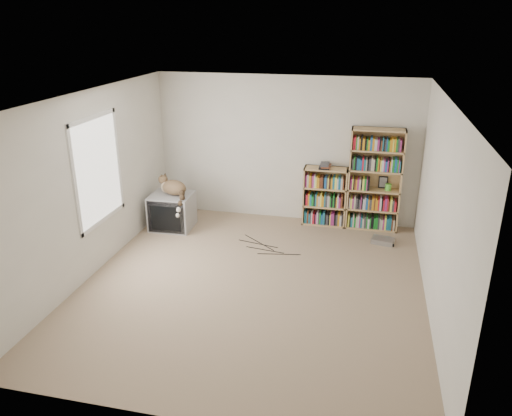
% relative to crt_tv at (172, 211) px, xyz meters
% --- Properties ---
extents(floor, '(4.50, 5.00, 0.01)m').
position_rel_crt_tv_xyz_m(floor, '(1.78, -1.61, -0.30)').
color(floor, tan).
rests_on(floor, ground).
extents(wall_back, '(4.50, 0.02, 2.50)m').
position_rel_crt_tv_xyz_m(wall_back, '(1.78, 0.89, 0.95)').
color(wall_back, beige).
rests_on(wall_back, floor).
extents(wall_front, '(4.50, 0.02, 2.50)m').
position_rel_crt_tv_xyz_m(wall_front, '(1.78, -4.11, 0.95)').
color(wall_front, beige).
rests_on(wall_front, floor).
extents(wall_left, '(0.02, 5.00, 2.50)m').
position_rel_crt_tv_xyz_m(wall_left, '(-0.47, -1.61, 0.95)').
color(wall_left, beige).
rests_on(wall_left, floor).
extents(wall_right, '(0.02, 5.00, 2.50)m').
position_rel_crt_tv_xyz_m(wall_right, '(4.03, -1.61, 0.95)').
color(wall_right, beige).
rests_on(wall_right, floor).
extents(ceiling, '(4.50, 5.00, 0.02)m').
position_rel_crt_tv_xyz_m(ceiling, '(1.78, -1.61, 2.20)').
color(ceiling, white).
rests_on(ceiling, wall_back).
extents(window, '(0.02, 1.22, 1.52)m').
position_rel_crt_tv_xyz_m(window, '(-0.46, -1.41, 1.10)').
color(window, white).
rests_on(window, wall_left).
extents(crt_tv, '(0.71, 0.65, 0.60)m').
position_rel_crt_tv_xyz_m(crt_tv, '(0.00, 0.00, 0.00)').
color(crt_tv, '#939496').
rests_on(crt_tv, floor).
extents(cat, '(0.63, 0.64, 0.55)m').
position_rel_crt_tv_xyz_m(cat, '(0.08, -0.04, 0.39)').
color(cat, '#382717').
rests_on(cat, crt_tv).
extents(bookcase_tall, '(0.86, 0.30, 1.71)m').
position_rel_crt_tv_xyz_m(bookcase_tall, '(3.31, 0.75, 0.52)').
color(bookcase_tall, tan).
rests_on(bookcase_tall, floor).
extents(bookcase_short, '(0.73, 0.30, 1.01)m').
position_rel_crt_tv_xyz_m(bookcase_short, '(2.50, 0.75, 0.17)').
color(bookcase_short, tan).
rests_on(bookcase_short, floor).
extents(book_stack, '(0.20, 0.26, 0.09)m').
position_rel_crt_tv_xyz_m(book_stack, '(2.48, 0.71, 0.76)').
color(book_stack, red).
rests_on(book_stack, bookcase_short).
extents(green_mug, '(0.10, 0.10, 0.11)m').
position_rel_crt_tv_xyz_m(green_mug, '(3.53, 0.73, 0.46)').
color(green_mug, '#56C538').
rests_on(green_mug, bookcase_tall).
extents(framed_print, '(0.15, 0.05, 0.20)m').
position_rel_crt_tv_xyz_m(framed_print, '(3.45, 0.83, 0.51)').
color(framed_print, black).
rests_on(framed_print, bookcase_tall).
extents(dvd_player, '(0.38, 0.31, 0.08)m').
position_rel_crt_tv_xyz_m(dvd_player, '(3.51, 0.15, -0.26)').
color(dvd_player, '#9D9DA1').
rests_on(dvd_player, floor).
extents(wall_outlet, '(0.01, 0.08, 0.13)m').
position_rel_crt_tv_xyz_m(wall_outlet, '(-0.46, 0.34, 0.02)').
color(wall_outlet, silver).
rests_on(wall_outlet, wall_left).
extents(floor_cables, '(1.20, 0.70, 0.01)m').
position_rel_crt_tv_xyz_m(floor_cables, '(1.56, -0.37, -0.29)').
color(floor_cables, black).
rests_on(floor_cables, floor).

